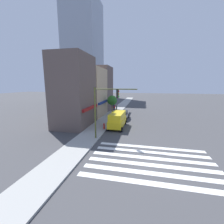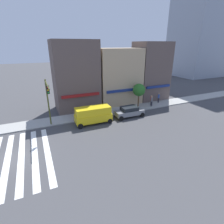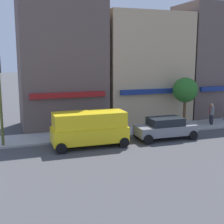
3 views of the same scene
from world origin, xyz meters
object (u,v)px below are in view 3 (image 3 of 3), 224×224
object	(u,v)px
pedestrian_red_jacket	(211,113)
fire_hydrant	(61,134)
pedestrian_grey_coat	(212,114)
street_tree	(185,90)
sedan_grey	(165,128)
van_yellow	(89,128)

from	to	relation	value
pedestrian_red_jacket	fire_hydrant	size ratio (longest dim) A/B	2.10
pedestrian_grey_coat	street_tree	distance (m)	3.24
sedan_grey	pedestrian_red_jacket	bearing A→B (deg)	25.84
pedestrian_grey_coat	pedestrian_red_jacket	world-z (taller)	same
van_yellow	street_tree	xyz separation A→B (m)	(9.07, 2.80, 1.87)
sedan_grey	pedestrian_grey_coat	world-z (taller)	pedestrian_grey_coat
street_tree	fire_hydrant	bearing A→B (deg)	-174.12
pedestrian_red_jacket	pedestrian_grey_coat	bearing A→B (deg)	-133.07
sedan_grey	pedestrian_red_jacket	distance (m)	6.76
van_yellow	pedestrian_grey_coat	distance (m)	11.72
pedestrian_red_jacket	fire_hydrant	bearing A→B (deg)	173.19
pedestrian_grey_coat	fire_hydrant	size ratio (longest dim) A/B	2.10
pedestrian_red_jacket	fire_hydrant	world-z (taller)	pedestrian_red_jacket
sedan_grey	fire_hydrant	xyz separation A→B (m)	(-7.32, 1.70, -0.23)
pedestrian_grey_coat	pedestrian_red_jacket	size ratio (longest dim) A/B	1.00
sedan_grey	fire_hydrant	world-z (taller)	sedan_grey
van_yellow	pedestrian_red_jacket	xyz separation A→B (m)	(11.83, 2.85, -0.21)
sedan_grey	pedestrian_grey_coat	xyz separation A→B (m)	(5.79, 2.29, 0.23)
sedan_grey	pedestrian_grey_coat	bearing A→B (deg)	22.53
van_yellow	fire_hydrant	size ratio (longest dim) A/B	5.99
van_yellow	sedan_grey	size ratio (longest dim) A/B	1.14
sedan_grey	fire_hydrant	distance (m)	7.52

